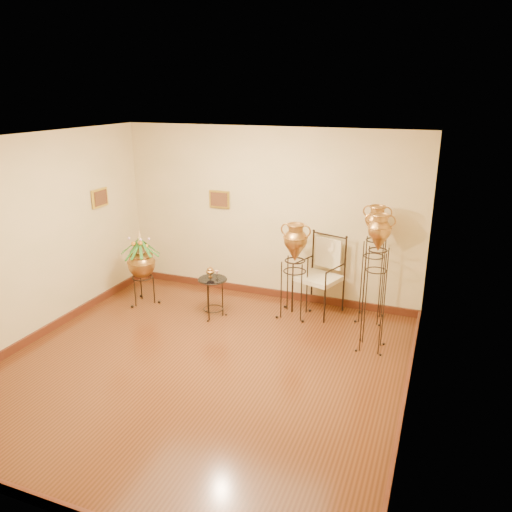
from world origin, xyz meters
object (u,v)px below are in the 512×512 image
(amphora_tall, at_px, (375,282))
(planter_urn, at_px, (141,261))
(amphora_mid, at_px, (373,263))
(armchair, at_px, (319,275))
(side_table, at_px, (213,297))

(amphora_tall, relative_size, planter_urn, 1.47)
(amphora_tall, bearing_deg, planter_urn, 176.73)
(amphora_mid, distance_m, armchair, 0.87)
(amphora_tall, xyz_separation_m, planter_urn, (-3.71, 0.21, -0.24))
(planter_urn, bearing_deg, side_table, -3.10)
(planter_urn, bearing_deg, armchair, 14.08)
(amphora_mid, distance_m, side_table, 2.46)
(amphora_tall, distance_m, amphora_mid, 0.92)
(amphora_mid, relative_size, side_table, 2.27)
(amphora_mid, xyz_separation_m, side_table, (-2.26, -0.76, -0.58))
(amphora_mid, bearing_deg, planter_urn, -169.05)
(amphora_tall, relative_size, amphora_mid, 1.05)
(amphora_mid, distance_m, planter_urn, 3.63)
(armchair, xyz_separation_m, side_table, (-1.45, -0.76, -0.28))
(amphora_tall, bearing_deg, amphora_mid, 99.73)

